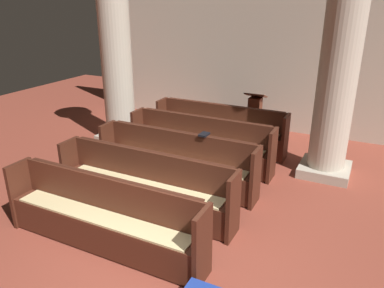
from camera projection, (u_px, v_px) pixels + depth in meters
name	position (u px, v px, depth m)	size (l,w,h in m)	color
ground_plane	(158.00, 276.00, 4.48)	(19.20, 19.20, 0.00)	brown
back_wall	(290.00, 39.00, 8.74)	(10.00, 0.16, 4.50)	beige
pew_row_0	(220.00, 127.00, 8.16)	(2.95, 0.47, 0.97)	#4C2316
pew_row_1	(200.00, 141.00, 7.33)	(2.95, 0.46, 0.97)	#4C2316
pew_row_2	(176.00, 159.00, 6.50)	(2.95, 0.46, 0.97)	#4C2316
pew_row_3	(145.00, 183.00, 5.66)	(2.95, 0.47, 0.97)	#4C2316
pew_row_4	(102.00, 214.00, 4.83)	(2.95, 0.46, 0.97)	#4C2316
pillar_aisle_side	(339.00, 69.00, 6.40)	(0.98, 0.98, 3.84)	#B6AD9A
pillar_far_side	(116.00, 54.00, 8.10)	(0.98, 0.98, 3.84)	#B6AD9A
lectern	(254.00, 118.00, 8.95)	(0.48, 0.45, 1.08)	#492215
hymn_book	(204.00, 134.00, 6.30)	(0.14, 0.21, 0.03)	black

